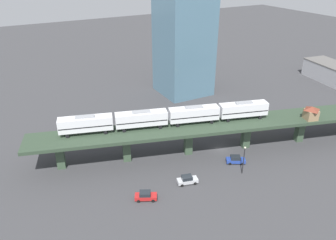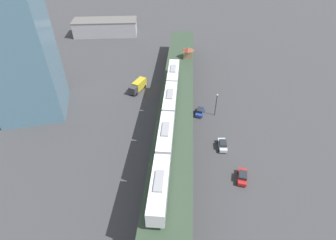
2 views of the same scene
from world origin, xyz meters
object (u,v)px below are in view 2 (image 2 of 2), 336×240
(street_lamp, at_px, (216,103))
(signal_hut, at_px, (188,52))
(street_car_red, at_px, (242,177))
(street_car_blue, at_px, (200,111))
(subway_train, at_px, (168,116))
(street_car_silver, at_px, (223,145))
(office_tower, at_px, (17,50))
(warehouse_building, at_px, (106,27))
(delivery_truck, at_px, (138,86))

(street_lamp, bearing_deg, signal_hut, 95.05)
(street_car_red, xyz_separation_m, street_car_blue, (-1.66, 24.00, 0.00))
(street_car_red, bearing_deg, subway_train, 137.39)
(street_car_silver, relative_size, street_lamp, 0.68)
(street_lamp, distance_m, office_tower, 52.51)
(subway_train, bearing_deg, street_lamp, 33.53)
(subway_train, xyz_separation_m, warehouse_building, (-11.88, 79.53, -6.56))
(signal_hut, relative_size, office_tower, 0.11)
(subway_train, height_order, office_tower, office_tower)
(street_car_silver, relative_size, office_tower, 0.13)
(street_lamp, distance_m, warehouse_building, 74.43)
(street_car_red, xyz_separation_m, warehouse_building, (-25.30, 91.87, 2.47))
(delivery_truck, height_order, warehouse_building, warehouse_building)
(subway_train, relative_size, street_lamp, 6.99)
(street_car_blue, distance_m, street_lamp, 5.20)
(delivery_truck, bearing_deg, signal_hut, 15.43)
(street_car_blue, bearing_deg, warehouse_building, 109.21)
(signal_hut, height_order, street_car_red, signal_hut)
(street_car_blue, distance_m, office_tower, 49.55)
(signal_hut, relative_size, warehouse_building, 0.13)
(subway_train, relative_size, street_car_blue, 10.29)
(street_car_silver, xyz_separation_m, office_tower, (-46.02, 26.31, 17.06))
(street_car_silver, distance_m, delivery_truck, 34.39)
(signal_hut, distance_m, street_car_blue, 22.60)
(street_car_blue, height_order, warehouse_building, warehouse_building)
(subway_train, bearing_deg, office_tower, 144.08)
(subway_train, distance_m, street_car_blue, 18.86)
(street_car_blue, xyz_separation_m, office_tower, (-44.85, 12.32, 17.06))
(subway_train, xyz_separation_m, signal_hut, (13.73, 32.59, -0.74))
(street_lamp, bearing_deg, office_tower, 164.44)
(street_car_red, height_order, street_lamp, street_lamp)
(street_lamp, xyz_separation_m, warehouse_building, (-27.58, 69.13, -0.70))
(street_car_red, xyz_separation_m, street_lamp, (2.27, 22.74, 3.17))
(signal_hut, bearing_deg, office_tower, -169.58)
(street_lamp, bearing_deg, warehouse_building, 111.75)
(street_car_silver, bearing_deg, office_tower, 150.25)
(street_car_red, relative_size, warehouse_building, 0.16)
(street_car_silver, bearing_deg, street_car_red, -87.19)
(street_car_silver, bearing_deg, signal_hut, 88.68)
(street_car_blue, height_order, office_tower, office_tower)
(signal_hut, height_order, warehouse_building, signal_hut)
(street_car_silver, height_order, delivery_truck, delivery_truck)
(subway_train, height_order, street_lamp, subway_train)
(delivery_truck, bearing_deg, street_car_silver, -61.15)
(subway_train, relative_size, delivery_truck, 6.90)
(street_car_red, bearing_deg, delivery_truck, 113.05)
(street_car_silver, height_order, street_car_red, same)
(warehouse_building, bearing_deg, signal_hut, -61.38)
(street_car_blue, bearing_deg, street_car_red, -86.05)
(signal_hut, relative_size, street_lamp, 0.58)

